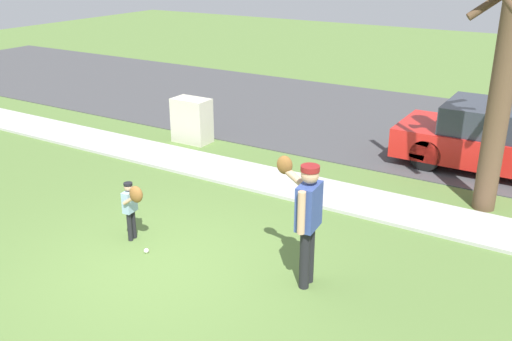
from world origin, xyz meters
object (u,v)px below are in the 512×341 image
utility_cabinet (192,120)px  street_tree_near (507,59)px  person_child (132,202)px  parked_hatchback_red (500,140)px  baseball (146,251)px  person_adult (306,211)px

utility_cabinet → street_tree_near: size_ratio=0.21×
person_child → utility_cabinet: (-2.21, 4.36, -0.14)m
utility_cabinet → parked_hatchback_red: bearing=15.3°
baseball → utility_cabinet: bearing=119.8°
person_child → utility_cabinet: 4.89m
person_adult → street_tree_near: 4.37m
parked_hatchback_red → person_child: bearing=55.5°
person_child → parked_hatchback_red: 7.42m
person_child → person_adult: bearing=1.2°
baseball → parked_hatchback_red: 7.39m
street_tree_near → parked_hatchback_red: 2.82m
person_adult → baseball: 2.63m
street_tree_near → person_child: bearing=-136.9°
person_child → baseball: size_ratio=13.47×
utility_cabinet → parked_hatchback_red: parked_hatchback_red is taller
person_adult → utility_cabinet: 6.44m
utility_cabinet → street_tree_near: street_tree_near is taller
street_tree_near → baseball: bearing=-132.9°
street_tree_near → person_adult: bearing=-112.9°
baseball → utility_cabinet: (-2.61, 4.55, 0.48)m
baseball → street_tree_near: size_ratio=0.02×
street_tree_near → parked_hatchback_red: street_tree_near is taller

